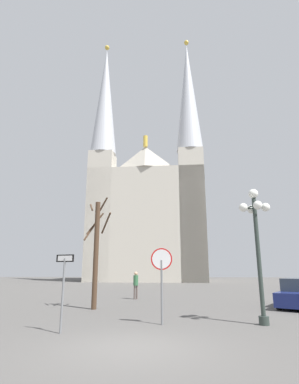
% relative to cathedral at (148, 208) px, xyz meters
% --- Properties ---
extents(ground_plane, '(120.00, 120.00, 0.00)m').
position_rel_cathedral_xyz_m(ground_plane, '(1.62, -39.97, -11.44)').
color(ground_plane, '#514F4C').
extents(cathedral, '(18.26, 13.58, 40.02)m').
position_rel_cathedral_xyz_m(cathedral, '(0.00, 0.00, 0.00)').
color(cathedral, '#BCB5A5').
rests_on(cathedral, ground).
extents(stop_sign, '(0.81, 0.14, 2.72)m').
position_rel_cathedral_xyz_m(stop_sign, '(2.38, -36.64, -9.52)').
color(stop_sign, slate).
rests_on(stop_sign, ground).
extents(one_way_arrow_sign, '(0.67, 0.30, 2.42)m').
position_rel_cathedral_xyz_m(one_way_arrow_sign, '(-0.79, -38.30, -9.90)').
color(one_way_arrow_sign, slate).
rests_on(one_way_arrow_sign, ground).
extents(street_lamp, '(1.20, 1.20, 5.02)m').
position_rel_cathedral_xyz_m(street_lamp, '(6.04, -36.57, -8.15)').
color(street_lamp, '#2D3833').
rests_on(street_lamp, ground).
extents(bare_tree, '(1.43, 1.24, 5.70)m').
position_rel_cathedral_xyz_m(bare_tree, '(-1.02, -32.61, -8.52)').
color(bare_tree, '#473323').
rests_on(bare_tree, ground).
extents(pedestrian_walking, '(0.32, 0.32, 1.74)m').
position_rel_cathedral_xyz_m(pedestrian_walking, '(0.61, -27.60, -10.39)').
color(pedestrian_walking, '#594C47').
rests_on(pedestrian_walking, ground).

